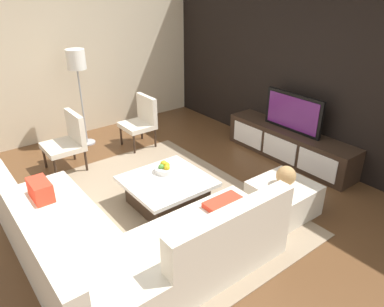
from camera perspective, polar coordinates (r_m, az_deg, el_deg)
ground_plane at (r=4.69m, az=-4.15°, el=-8.97°), size 14.00×14.00×0.00m
feature_wall_back at (r=5.91m, az=18.13°, el=12.25°), size 6.40×0.12×2.80m
side_wall_left at (r=6.94m, az=-18.53°, el=14.10°), size 0.12×5.20×2.80m
area_rug at (r=4.75m, az=-4.83°, el=-8.37°), size 3.40×2.53×0.01m
media_console at (r=6.03m, az=14.97°, el=1.32°), size 2.24×0.49×0.50m
television at (r=5.84m, az=15.58°, el=6.20°), size 1.03×0.06×0.59m
sectional_couch at (r=3.81m, az=-11.26°, el=-13.56°), size 2.45×2.32×0.82m
coffee_table at (r=4.69m, az=-3.90°, el=-5.98°), size 0.97×1.00×0.38m
accent_chair_near at (r=5.77m, az=-18.83°, el=2.22°), size 0.57×0.54×0.87m
floor_lamp at (r=6.34m, az=-17.63°, el=12.92°), size 0.30×0.30×1.64m
ottoman at (r=4.70m, az=14.10°, el=-6.79°), size 0.70×0.70×0.40m
fruit_bowl at (r=4.76m, az=-4.24°, el=-2.32°), size 0.28×0.28×0.14m
accent_chair_far at (r=6.32m, az=-7.92°, el=5.48°), size 0.54×0.50×0.87m
decorative_ball at (r=4.53m, az=14.54°, el=-3.38°), size 0.24×0.24×0.24m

